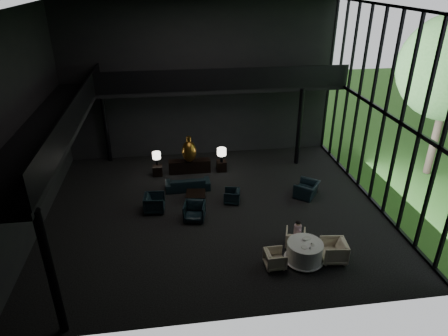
{
  "coord_description": "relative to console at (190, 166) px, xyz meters",
  "views": [
    {
      "loc": [
        -1.65,
        -14.36,
        9.14
      ],
      "look_at": [
        0.44,
        0.5,
        1.71
      ],
      "focal_mm": 32.0,
      "sensor_mm": 36.0,
      "label": 1
    }
  ],
  "objects": [
    {
      "name": "railing_left",
      "position": [
        -4.15,
        -3.71,
        4.27
      ],
      "size": [
        0.06,
        12.0,
        1.0
      ],
      "primitive_type": "cube",
      "color": "black",
      "rests_on": "mezzanine_left"
    },
    {
      "name": "side_table_left",
      "position": [
        -1.6,
        -0.12,
        -0.07
      ],
      "size": [
        0.47,
        0.47,
        0.51
      ],
      "primitive_type": "cube",
      "color": "black",
      "rests_on": "floor"
    },
    {
      "name": "railing_back",
      "position": [
        1.85,
        0.29,
        4.27
      ],
      "size": [
        12.0,
        0.06,
        1.0
      ],
      "primitive_type": "cube",
      "color": "black",
      "rests_on": "mezzanine_back"
    },
    {
      "name": "dining_table",
      "position": [
        3.52,
        -7.46,
        -0.0
      ],
      "size": [
        1.41,
        1.41,
        0.75
      ],
      "color": "white",
      "rests_on": "floor"
    },
    {
      "name": "column_nw",
      "position": [
        -4.15,
        1.99,
        1.67
      ],
      "size": [
        0.24,
        0.24,
        4.0
      ],
      "primitive_type": "cylinder",
      "color": "black",
      "rests_on": "floor"
    },
    {
      "name": "dining_chair_west",
      "position": [
        2.44,
        -7.6,
        -0.01
      ],
      "size": [
        0.59,
        0.63,
        0.63
      ],
      "primitive_type": "imported",
      "rotation": [
        0.0,
        0.0,
        1.6
      ],
      "color": "beige",
      "rests_on": "floor"
    },
    {
      "name": "cream_pot",
      "position": [
        3.58,
        -7.77,
        0.45
      ],
      "size": [
        0.08,
        0.08,
        0.07
      ],
      "primitive_type": "cylinder",
      "rotation": [
        0.0,
        0.0,
        0.39
      ],
      "color": "#99999E",
      "rests_on": "dining_table"
    },
    {
      "name": "side_table_right",
      "position": [
        1.6,
        -0.06,
        -0.07
      ],
      "size": [
        0.48,
        0.48,
        0.53
      ],
      "primitive_type": "cube",
      "color": "black",
      "rests_on": "floor"
    },
    {
      "name": "ceiling",
      "position": [
        0.85,
        -3.71,
        7.67
      ],
      "size": [
        14.0,
        12.0,
        0.02
      ],
      "primitive_type": "cube",
      "color": "black",
      "rests_on": "ground"
    },
    {
      "name": "window_armchair",
      "position": [
        5.04,
        -3.15,
        0.13
      ],
      "size": [
        1.18,
        1.25,
        0.92
      ],
      "primitive_type": "imported",
      "rotation": [
        0.0,
        0.0,
        -2.23
      ],
      "color": "black",
      "rests_on": "floor"
    },
    {
      "name": "column_sw",
      "position": [
        -4.15,
        -9.41,
        1.67
      ],
      "size": [
        0.24,
        0.24,
        4.0
      ],
      "primitive_type": "cylinder",
      "color": "black",
      "rests_on": "floor"
    },
    {
      "name": "console",
      "position": [
        0.0,
        0.0,
        0.0
      ],
      "size": [
        2.08,
        0.47,
        0.66
      ],
      "primitive_type": "cube",
      "color": "black",
      "rests_on": "floor"
    },
    {
      "name": "plate_a",
      "position": [
        3.4,
        -7.66,
        0.43
      ],
      "size": [
        0.26,
        0.26,
        0.01
      ],
      "primitive_type": "cylinder",
      "rotation": [
        0.0,
        0.0,
        -0.25
      ],
      "color": "white",
      "rests_on": "dining_table"
    },
    {
      "name": "mezzanine_back",
      "position": [
        1.85,
        1.29,
        3.67
      ],
      "size": [
        12.0,
        2.0,
        0.25
      ],
      "primitive_type": "cube",
      "color": "black",
      "rests_on": "wall_back"
    },
    {
      "name": "curtain_wall",
      "position": [
        7.8,
        -3.71,
        3.67
      ],
      "size": [
        0.2,
        12.0,
        8.0
      ],
      "primitive_type": null,
      "color": "black",
      "rests_on": "ground"
    },
    {
      "name": "wall_left",
      "position": [
        -6.15,
        -3.71,
        3.67
      ],
      "size": [
        0.04,
        12.0,
        8.0
      ],
      "primitive_type": "cube",
      "color": "black",
      "rests_on": "ground"
    },
    {
      "name": "plate_b",
      "position": [
        3.68,
        -7.18,
        0.43
      ],
      "size": [
        0.32,
        0.32,
        0.02
      ],
      "primitive_type": "cylinder",
      "rotation": [
        0.0,
        0.0,
        0.41
      ],
      "color": "white",
      "rests_on": "dining_table"
    },
    {
      "name": "sofa",
      "position": [
        -0.2,
        -1.74,
        0.07
      ],
      "size": [
        2.04,
        0.63,
        0.79
      ],
      "primitive_type": "imported",
      "rotation": [
        0.0,
        0.0,
        3.16
      ],
      "color": "black",
      "rests_on": "floor"
    },
    {
      "name": "lounge_armchair_east",
      "position": [
        1.64,
        -3.21,
        -0.03
      ],
      "size": [
        0.67,
        0.7,
        0.6
      ],
      "primitive_type": "imported",
      "rotation": [
        0.0,
        0.0,
        -1.81
      ],
      "color": "black",
      "rests_on": "floor"
    },
    {
      "name": "wall_back",
      "position": [
        0.85,
        2.29,
        3.67
      ],
      "size": [
        14.0,
        0.04,
        8.0
      ],
      "primitive_type": "cube",
      "color": "black",
      "rests_on": "ground"
    },
    {
      "name": "mezzanine_left",
      "position": [
        -5.15,
        -3.71,
        3.67
      ],
      "size": [
        2.0,
        12.0,
        0.25
      ],
      "primitive_type": "cube",
      "color": "black",
      "rests_on": "wall_left"
    },
    {
      "name": "coffee_table",
      "position": [
        0.09,
        -2.83,
        -0.15
      ],
      "size": [
        0.94,
        0.94,
        0.37
      ],
      "primitive_type": "cube",
      "rotation": [
        0.0,
        0.0,
        -0.13
      ],
      "color": "black",
      "rests_on": "floor"
    },
    {
      "name": "child",
      "position": [
        3.55,
        -6.51,
        0.41
      ],
      "size": [
        0.28,
        0.28,
        0.6
      ],
      "rotation": [
        0.0,
        0.0,
        3.14
      ],
      "color": "#E3B1CF",
      "rests_on": "dining_chair_north"
    },
    {
      "name": "table_lamp_left",
      "position": [
        -1.6,
        -0.01,
        0.67
      ],
      "size": [
        0.4,
        0.4,
        0.68
      ],
      "color": "black",
      "rests_on": "side_table_left"
    },
    {
      "name": "cereal_bowl",
      "position": [
        3.54,
        -7.28,
        0.46
      ],
      "size": [
        0.16,
        0.16,
        0.08
      ],
      "primitive_type": "ellipsoid",
      "color": "white",
      "rests_on": "dining_table"
    },
    {
      "name": "bronze_urn",
      "position": [
        0.0,
        -0.16,
        0.89
      ],
      "size": [
        0.71,
        0.71,
        1.32
      ],
      "color": "#B2893B",
      "rests_on": "console"
    },
    {
      "name": "dining_chair_east",
      "position": [
        4.54,
        -7.55,
        0.15
      ],
      "size": [
        0.97,
        1.02,
        0.95
      ],
      "primitive_type": "imported",
      "rotation": [
        0.0,
        0.0,
        -1.69
      ],
      "color": "beige",
      "rests_on": "floor"
    },
    {
      "name": "table_lamp_right",
      "position": [
        1.6,
        -0.18,
        0.74
      ],
      "size": [
        0.45,
        0.45,
        0.75
      ],
      "color": "black",
      "rests_on": "side_table_right"
    },
    {
      "name": "floor",
      "position": [
        0.85,
        -3.71,
        -0.33
      ],
      "size": [
        14.0,
        12.0,
        0.02
      ],
      "primitive_type": "cube",
      "color": "black",
      "rests_on": "ground"
    },
    {
      "name": "column_ne",
      "position": [
        5.65,
        0.29,
        1.67
      ],
      "size": [
        0.24,
        0.24,
        4.0
      ],
      "primitive_type": "cylinder",
      "color": "black",
      "rests_on": "floor"
    },
    {
      "name": "lounge_armchair_west",
      "position": [
        -1.69,
        -3.44,
        0.13
      ],
      "size": [
        0.91,
        0.96,
        0.93
      ],
      "primitive_type": "imported",
      "rotation": [
        0.0,
        0.0,
        1.5
      ],
      "color": "black",
      "rests_on": "floor"
    },
    {
      "name": "coffee_cup",
      "position": [
        3.73,
        -7.52,
        0.46
      ],
      "size": [
        0.09,
        0.09,
        0.06
      ],
      "primitive_type": "cylinder",
      "rotation": [
        0.0,
        0.0,
        0.28
      ],
      "color": "white",
      "rests_on": "saucer"
    },
    {
      "name": "lounge_armchair_south",
      "position": [
        -0.08,
        -4.35,
        0.14
      ],
      "size": [
        1.07,
        1.02,
        0.94
      ],
      "primitive_type": "imported",
      "rotation": [
        0.0,
        0.0,
        -0.21
      ],
      "color": "black",
      "rests_on": "floor"
    },
    {
      "name": "wall_front",
      "position": [
        0.85,
        -9.71,
        3.67
      ],
      "size": [
        14.0,
        0.04,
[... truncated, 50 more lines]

